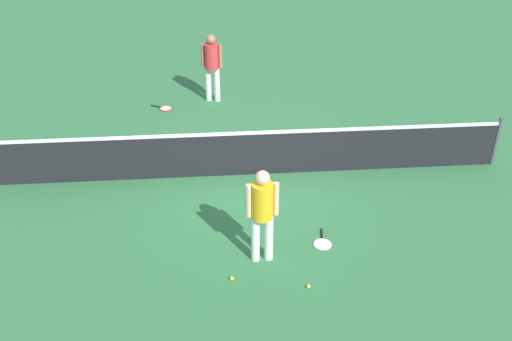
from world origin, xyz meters
TOP-DOWN VIEW (x-y plane):
  - ground_plane at (0.00, 0.00)m, footprint 40.00×40.00m
  - court_net at (0.00, 0.00)m, footprint 10.09×0.09m
  - player_near_side at (-0.01, -2.64)m, footprint 0.52×0.35m
  - player_far_side at (-0.69, 3.56)m, footprint 0.53×0.41m
  - tennis_racket_near_player at (1.05, -2.34)m, footprint 0.35×0.60m
  - tennis_racket_far_player at (-1.87, 3.17)m, footprint 0.60×0.42m
  - tennis_ball_near_player at (-0.54, -3.13)m, footprint 0.07×0.07m
  - tennis_ball_by_net at (0.29, -0.52)m, footprint 0.07×0.07m
  - tennis_ball_midcourt at (0.64, -3.40)m, footprint 0.07×0.07m

SIDE VIEW (x-z plane):
  - ground_plane at x=0.00m, z-range 0.00..0.00m
  - tennis_racket_near_player at x=1.05m, z-range 0.00..0.03m
  - tennis_racket_far_player at x=-1.87m, z-range 0.00..0.03m
  - tennis_ball_near_player at x=-0.54m, z-range 0.00..0.07m
  - tennis_ball_by_net at x=0.29m, z-range 0.00..0.07m
  - tennis_ball_midcourt at x=0.64m, z-range 0.00..0.07m
  - court_net at x=0.00m, z-range -0.03..1.04m
  - player_near_side at x=-0.01m, z-range 0.16..1.86m
  - player_far_side at x=-0.69m, z-range 0.16..1.86m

